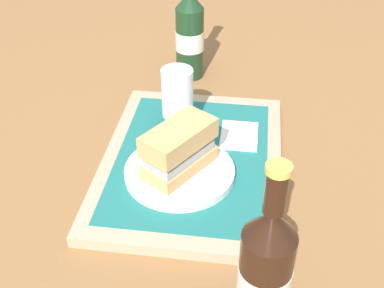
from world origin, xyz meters
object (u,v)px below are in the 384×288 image
beer_glass (177,97)px  second_bottle (265,272)px  sandwich (180,147)px  plate (180,172)px  beer_bottle (190,34)px

beer_glass → second_bottle: size_ratio=0.47×
sandwich → second_bottle: bearing=-119.2°
plate → second_bottle: 0.31m
plate → sandwich: sandwich is taller
plate → second_bottle: second_bottle is taller
sandwich → beer_bottle: size_ratio=0.54×
beer_bottle → second_bottle: bearing=-164.6°
second_bottle → beer_glass: bearing=22.7°
beer_glass → second_bottle: bearing=-157.3°
sandwich → beer_bottle: beer_bottle is taller
plate → beer_bottle: 0.40m
sandwich → beer_glass: (0.14, 0.03, 0.01)m
beer_glass → sandwich: bearing=-169.1°
sandwich → beer_glass: bearing=43.5°
plate → beer_glass: bearing=10.0°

